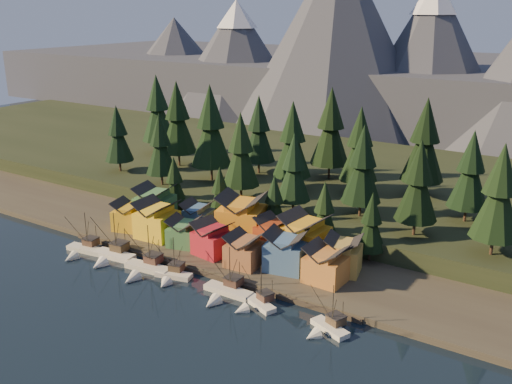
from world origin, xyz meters
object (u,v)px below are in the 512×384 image
Objects in this scene: boat_6 at (327,322)px; boat_3 at (171,270)px; boat_5 at (255,299)px; boat_2 at (144,264)px; house_back_1 at (197,216)px; boat_4 at (225,287)px; house_front_1 at (157,218)px; boat_0 at (82,246)px; house_front_0 at (130,214)px; house_back_0 at (155,203)px; boat_1 at (111,250)px.

boat_3 is at bearing -159.82° from boat_6.
boat_3 is 22.55m from boat_5.
boat_2 is 1.22× the size of boat_3.
boat_2 is 24.06m from house_back_1.
house_front_1 reaches higher than boat_4.
boat_0 reaches higher than boat_5.
house_front_0 reaches higher than boat_6.
boat_4 is (21.97, 0.94, -0.09)m from boat_2.
boat_4 is 1.12× the size of house_back_0.
house_back_1 reaches higher than boat_3.
house_front_0 is 18.06m from house_back_1.
house_front_1 is at bearing 126.80° from boat_3.
boat_2 is 1.24× the size of boat_6.
boat_3 is (27.73, 1.23, 0.04)m from boat_0.
boat_0 is at bearing 169.24° from boat_3.
boat_2 is 46.20m from boat_6.
house_front_1 is (-39.34, 14.51, 4.76)m from boat_5.
boat_0 is at bearing -128.10° from house_front_1.
house_back_1 is (-33.11, 23.13, 3.89)m from boat_5.
house_back_0 is 14.27m from house_back_1.
boat_3 is 38.82m from boat_6.
house_front_1 is (-31.38, 14.01, 4.52)m from boat_4.
boat_3 is at bearing -43.14° from house_front_0.
boat_1 is 1.04× the size of boat_4.
boat_1 reaches higher than boat_5.
boat_3 is 1.11× the size of house_front_0.
house_back_0 is at bearing 121.71° from boat_2.
boat_3 is at bearing -5.55° from boat_1.
house_back_0 is (-47.32, 22.50, 5.01)m from boat_5.
boat_2 is 29.94m from boat_5.
boat_0 is at bearing -178.50° from boat_4.
boat_6 is at bearing -28.13° from house_front_0.
boat_1 is at bearing 0.65° from boat_0.
house_back_0 reaches higher than boat_5.
house_front_0 is at bearing 138.46° from boat_3.
boat_6 is 1.24× the size of house_back_1.
house_front_1 is (-16.80, 14.06, 4.53)m from boat_3.
house_front_0 is (-26.54, 14.26, 3.57)m from boat_3.
boat_3 is at bearing -53.17° from house_back_0.
house_back_0 reaches higher than boat_6.
boat_5 is 52.63m from house_back_0.
boat_5 is at bearing -6.19° from boat_0.
house_front_0 is (-41.12, 14.22, 3.56)m from boat_4.
house_back_1 is at bearing 63.96° from boat_1.
boat_0 is 15.95m from house_front_0.
boat_4 is (14.57, 0.04, 0.01)m from boat_3.
house_back_1 is (8.44, 22.73, 3.31)m from boat_1.
boat_2 is (20.34, 0.33, 0.14)m from boat_0.
house_back_0 is at bearing 98.97° from boat_1.
boat_0 is 0.90× the size of boat_2.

